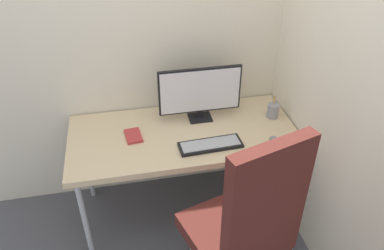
{
  "coord_description": "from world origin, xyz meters",
  "views": [
    {
      "loc": [
        -0.36,
        -2.04,
        2.2
      ],
      "look_at": [
        0.04,
        -0.07,
        0.82
      ],
      "focal_mm": 35.73,
      "sensor_mm": 36.0,
      "label": 1
    }
  ],
  "objects_px": {
    "office_chair": "(246,225)",
    "notebook": "(133,136)",
    "monitor": "(200,92)",
    "keyboard": "(210,145)",
    "mouse": "(275,141)",
    "pen_holder": "(273,111)"
  },
  "relations": [
    {
      "from": "office_chair",
      "to": "monitor",
      "type": "distance_m",
      "value": 0.98
    },
    {
      "from": "keyboard",
      "to": "pen_holder",
      "type": "relative_size",
      "value": 2.49
    },
    {
      "from": "mouse",
      "to": "pen_holder",
      "type": "relative_size",
      "value": 0.61
    },
    {
      "from": "mouse",
      "to": "pen_holder",
      "type": "xyz_separation_m",
      "value": [
        0.1,
        0.29,
        0.03
      ]
    },
    {
      "from": "monitor",
      "to": "keyboard",
      "type": "relative_size",
      "value": 1.38
    },
    {
      "from": "monitor",
      "to": "notebook",
      "type": "distance_m",
      "value": 0.53
    },
    {
      "from": "keyboard",
      "to": "notebook",
      "type": "xyz_separation_m",
      "value": [
        -0.47,
        0.2,
        -0.0
      ]
    },
    {
      "from": "office_chair",
      "to": "notebook",
      "type": "distance_m",
      "value": 0.96
    },
    {
      "from": "office_chair",
      "to": "notebook",
      "type": "relative_size",
      "value": 8.0
    },
    {
      "from": "monitor",
      "to": "mouse",
      "type": "bearing_deg",
      "value": -43.44
    },
    {
      "from": "keyboard",
      "to": "pen_holder",
      "type": "distance_m",
      "value": 0.57
    },
    {
      "from": "office_chair",
      "to": "mouse",
      "type": "bearing_deg",
      "value": 56.19
    },
    {
      "from": "mouse",
      "to": "pen_holder",
      "type": "height_order",
      "value": "pen_holder"
    },
    {
      "from": "keyboard",
      "to": "mouse",
      "type": "bearing_deg",
      "value": -6.91
    },
    {
      "from": "pen_holder",
      "to": "notebook",
      "type": "xyz_separation_m",
      "value": [
        -0.98,
        -0.05,
        -0.04
      ]
    },
    {
      "from": "monitor",
      "to": "pen_holder",
      "type": "bearing_deg",
      "value": -10.41
    },
    {
      "from": "office_chair",
      "to": "mouse",
      "type": "height_order",
      "value": "office_chair"
    },
    {
      "from": "office_chair",
      "to": "pen_holder",
      "type": "distance_m",
      "value": 0.98
    },
    {
      "from": "pen_holder",
      "to": "monitor",
      "type": "bearing_deg",
      "value": 169.59
    },
    {
      "from": "office_chair",
      "to": "monitor",
      "type": "xyz_separation_m",
      "value": [
        -0.04,
        0.94,
        0.27
      ]
    },
    {
      "from": "office_chair",
      "to": "keyboard",
      "type": "distance_m",
      "value": 0.61
    },
    {
      "from": "office_chair",
      "to": "mouse",
      "type": "distance_m",
      "value": 0.67
    }
  ]
}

